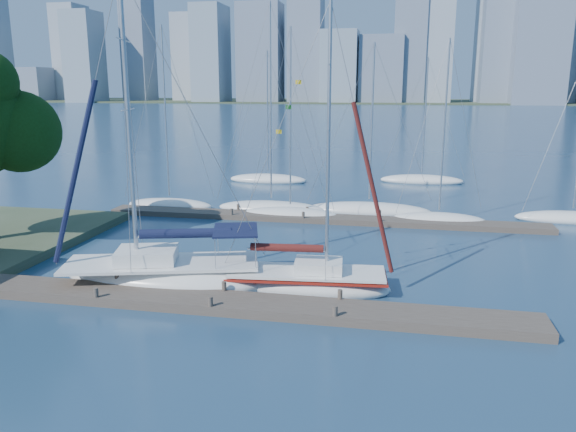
# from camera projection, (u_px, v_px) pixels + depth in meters

# --- Properties ---
(ground) EXTENTS (700.00, 700.00, 0.00)m
(ground) POSITION_uv_depth(u_px,v_px,m) (218.00, 307.00, 23.39)
(ground) COLOR navy
(ground) RESTS_ON ground
(near_dock) EXTENTS (26.00, 2.00, 0.40)m
(near_dock) POSITION_uv_depth(u_px,v_px,m) (218.00, 303.00, 23.34)
(near_dock) COLOR #453B32
(near_dock) RESTS_ON ground
(far_dock) EXTENTS (30.00, 1.80, 0.36)m
(far_dock) POSITION_uv_depth(u_px,v_px,m) (320.00, 219.00, 38.25)
(far_dock) COLOR #453B32
(far_dock) RESTS_ON ground
(far_shore) EXTENTS (800.00, 100.00, 1.50)m
(far_shore) POSITION_uv_depth(u_px,v_px,m) (389.00, 102.00, 329.12)
(far_shore) COLOR #38472D
(far_shore) RESTS_ON ground
(sailboat_navy) EXTENTS (9.97, 5.53, 14.30)m
(sailboat_navy) POSITION_uv_depth(u_px,v_px,m) (162.00, 263.00, 25.81)
(sailboat_navy) COLOR white
(sailboat_navy) RESTS_ON ground
(sailboat_maroon) EXTENTS (7.72, 3.15, 12.90)m
(sailboat_maroon) POSITION_uv_depth(u_px,v_px,m) (307.00, 267.00, 25.18)
(sailboat_maroon) COLOR white
(sailboat_maroon) RESTS_ON ground
(bg_boat_0) EXTENTS (6.97, 3.63, 13.57)m
(bg_boat_0) POSITION_uv_depth(u_px,v_px,m) (170.00, 204.00, 42.42)
(bg_boat_0) COLOR white
(bg_boat_0) RESTS_ON ground
(bg_boat_1) EXTENTS (8.22, 3.26, 14.98)m
(bg_boat_1) POSITION_uv_depth(u_px,v_px,m) (271.00, 208.00, 41.25)
(bg_boat_1) COLOR white
(bg_boat_1) RESTS_ON ground
(bg_boat_2) EXTENTS (7.14, 4.34, 13.13)m
(bg_boat_2) POSITION_uv_depth(u_px,v_px,m) (290.00, 214.00, 39.28)
(bg_boat_2) COLOR white
(bg_boat_2) RESTS_ON ground
(bg_boat_3) EXTENTS (9.23, 4.10, 12.28)m
(bg_boat_3) POSITION_uv_depth(u_px,v_px,m) (369.00, 210.00, 40.60)
(bg_boat_3) COLOR white
(bg_boat_3) RESTS_ON ground
(bg_boat_4) EXTENTS (6.56, 4.49, 12.27)m
(bg_boat_4) POSITION_uv_depth(u_px,v_px,m) (439.00, 219.00, 37.74)
(bg_boat_4) COLOR white
(bg_boat_4) RESTS_ON ground
(bg_boat_5) EXTENTS (7.74, 4.47, 12.23)m
(bg_boat_5) POSITION_uv_depth(u_px,v_px,m) (572.00, 218.00, 38.12)
(bg_boat_5) COLOR white
(bg_boat_5) RESTS_ON ground
(bg_boat_6) EXTENTS (7.70, 2.95, 12.55)m
(bg_boat_6) POSITION_uv_depth(u_px,v_px,m) (268.00, 179.00, 53.93)
(bg_boat_6) COLOR white
(bg_boat_6) RESTS_ON ground
(bg_boat_7) EXTENTS (8.12, 4.54, 11.91)m
(bg_boat_7) POSITION_uv_depth(u_px,v_px,m) (422.00, 180.00, 53.50)
(bg_boat_7) COLOR white
(bg_boat_7) RESTS_ON ground
(skyline) EXTENTS (501.76, 51.31, 109.44)m
(skyline) POSITION_uv_depth(u_px,v_px,m) (438.00, 34.00, 288.15)
(skyline) COLOR gray
(skyline) RESTS_ON ground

